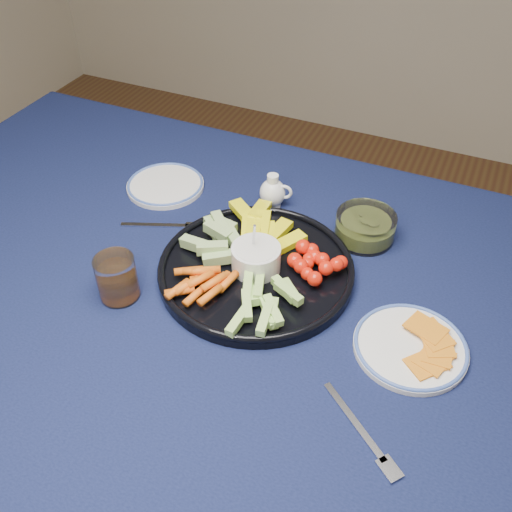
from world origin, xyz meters
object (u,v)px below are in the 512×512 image
at_px(creamer_pitcher, 273,193).
at_px(side_plate_extra, 165,185).
at_px(crudite_platter, 255,266).
at_px(pickle_bowl, 365,228).
at_px(cheese_plate, 411,346).
at_px(juice_tumbler, 117,280).
at_px(dining_table, 218,312).

distance_m(creamer_pitcher, side_plate_extra, 0.26).
bearing_deg(crudite_platter, pickle_bowl, 50.11).
xyz_separation_m(crudite_platter, side_plate_extra, (-0.31, 0.18, -0.01)).
bearing_deg(creamer_pitcher, cheese_plate, -37.28).
bearing_deg(creamer_pitcher, juice_tumbler, -111.65).
bearing_deg(juice_tumbler, cheese_plate, 10.02).
relative_size(dining_table, crudite_platter, 4.36).
relative_size(creamer_pitcher, cheese_plate, 0.41).
relative_size(creamer_pitcher, pickle_bowl, 0.64).
bearing_deg(creamer_pitcher, pickle_bowl, -7.12).
relative_size(pickle_bowl, side_plate_extra, 0.69).
relative_size(dining_table, creamer_pitcher, 20.78).
bearing_deg(cheese_plate, side_plate_extra, 158.66).
xyz_separation_m(pickle_bowl, cheese_plate, (0.16, -0.26, -0.02)).
height_order(creamer_pitcher, cheese_plate, creamer_pitcher).
bearing_deg(cheese_plate, juice_tumbler, -169.98).
bearing_deg(pickle_bowl, cheese_plate, -58.84).
distance_m(cheese_plate, side_plate_extra, 0.68).
height_order(pickle_bowl, side_plate_extra, pickle_bowl).
height_order(crudite_platter, creamer_pitcher, crudite_platter).
distance_m(creamer_pitcher, pickle_bowl, 0.22).
distance_m(crudite_platter, juice_tumbler, 0.26).
relative_size(cheese_plate, juice_tumbler, 2.19).
bearing_deg(creamer_pitcher, side_plate_extra, -171.26).
bearing_deg(creamer_pitcher, crudite_platter, -75.87).
relative_size(crudite_platter, side_plate_extra, 2.12).
xyz_separation_m(pickle_bowl, side_plate_extra, (-0.48, -0.01, -0.02)).
height_order(cheese_plate, juice_tumbler, juice_tumbler).
xyz_separation_m(dining_table, cheese_plate, (0.38, -0.01, 0.10)).
bearing_deg(creamer_pitcher, dining_table, -90.93).
distance_m(dining_table, side_plate_extra, 0.36).
height_order(crudite_platter, pickle_bowl, crudite_platter).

